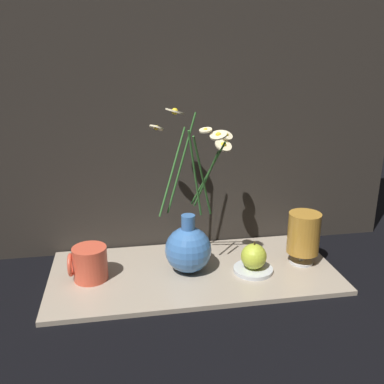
{
  "coord_description": "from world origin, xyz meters",
  "views": [
    {
      "loc": [
        -0.17,
        -0.97,
        0.55
      ],
      "look_at": [
        -0.0,
        0.0,
        0.22
      ],
      "focal_mm": 40.0,
      "sensor_mm": 36.0,
      "label": 1
    }
  ],
  "objects_px": {
    "vase_with_flowers": "(189,244)",
    "yellow_mug": "(89,264)",
    "orange_fruit": "(254,256)",
    "tea_glass": "(304,234)"
  },
  "relations": [
    {
      "from": "vase_with_flowers",
      "to": "tea_glass",
      "type": "relative_size",
      "value": 2.91
    },
    {
      "from": "vase_with_flowers",
      "to": "yellow_mug",
      "type": "height_order",
      "value": "vase_with_flowers"
    },
    {
      "from": "vase_with_flowers",
      "to": "yellow_mug",
      "type": "distance_m",
      "value": 0.25
    },
    {
      "from": "yellow_mug",
      "to": "orange_fruit",
      "type": "distance_m",
      "value": 0.41
    },
    {
      "from": "yellow_mug",
      "to": "tea_glass",
      "type": "bearing_deg",
      "value": -0.62
    },
    {
      "from": "vase_with_flowers",
      "to": "tea_glass",
      "type": "bearing_deg",
      "value": -1.55
    },
    {
      "from": "vase_with_flowers",
      "to": "yellow_mug",
      "type": "xyz_separation_m",
      "value": [
        -0.25,
        -0.0,
        -0.03
      ]
    },
    {
      "from": "yellow_mug",
      "to": "tea_glass",
      "type": "distance_m",
      "value": 0.55
    },
    {
      "from": "tea_glass",
      "to": "orange_fruit",
      "type": "xyz_separation_m",
      "value": [
        -0.14,
        -0.03,
        -0.04
      ]
    },
    {
      "from": "tea_glass",
      "to": "orange_fruit",
      "type": "height_order",
      "value": "tea_glass"
    }
  ]
}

